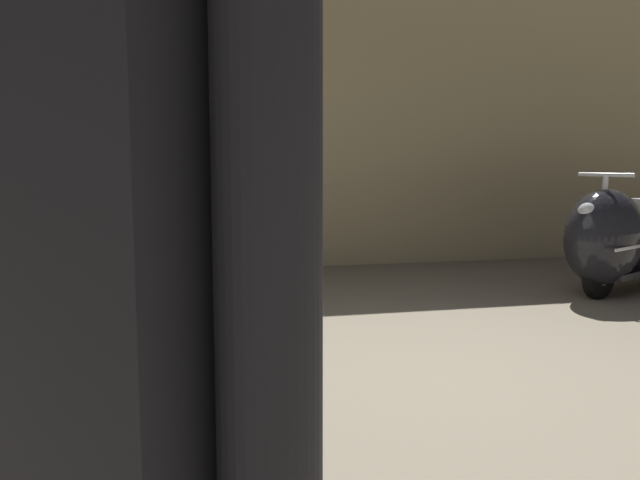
% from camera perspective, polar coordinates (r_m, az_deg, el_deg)
% --- Properties ---
extents(ground_plane, '(60.00, 60.00, 0.00)m').
position_cam_1_polar(ground_plane, '(3.46, 10.17, -12.60)').
color(ground_plane, gray).
extents(showroom_back_wall, '(18.00, 0.24, 3.25)m').
position_cam_1_polar(showroom_back_wall, '(7.08, -2.54, 10.83)').
color(showroom_back_wall, '#CCB784').
rests_on(showroom_back_wall, ground).
extents(scooter_1, '(1.75, 1.21, 1.05)m').
position_cam_1_polar(scooter_1, '(6.20, 24.66, 0.10)').
color(scooter_1, black).
rests_on(scooter_1, ground).
extents(visitor_0, '(0.41, 0.41, 1.58)m').
position_cam_1_polar(visitor_0, '(0.71, -19.31, -13.06)').
color(visitor_0, black).
rests_on(visitor_0, ground).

